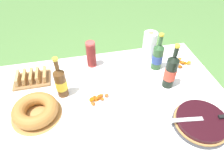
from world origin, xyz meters
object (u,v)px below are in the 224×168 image
Objects in this scene: snack_plate_near at (182,64)px; snack_plate_right at (98,100)px; serving_knife at (208,118)px; bread_board at (32,78)px; bundt_cake at (35,110)px; cider_bottle_amber at (61,82)px; paper_towel_roll at (149,45)px; juice_bottle_red at (171,71)px; cup_stack at (91,54)px; berry_tart at (201,122)px; cider_bottle_green at (158,56)px.

snack_plate_near is 0.76m from snack_plate_right.
bread_board reaches higher than serving_knife.
bundt_cake is 0.24m from cider_bottle_amber.
paper_towel_roll reaches higher than bread_board.
snack_plate_right is (-0.51, -0.04, -0.12)m from juice_bottle_red.
bread_board reaches higher than snack_plate_near.
serving_knife is at bearing -16.36° from bundt_cake.
paper_towel_roll is at bearing 22.38° from cider_bottle_amber.
paper_towel_roll is (-0.22, 0.18, 0.10)m from snack_plate_near.
juice_bottle_red reaches higher than cup_stack.
berry_tart is 0.97× the size of juice_bottle_red.
paper_towel_roll reaches higher than cup_stack.
cider_bottle_green is 1.43× the size of snack_plate_right.
snack_plate_right is at bearing 150.81° from berry_tart.
bundt_cake reaches higher than snack_plate_right.
bundt_cake is at bearing -162.59° from cider_bottle_green.
paper_towel_roll is at bearing 95.38° from berry_tart.
cider_bottle_green reaches higher than snack_plate_near.
cider_bottle_green is 0.16m from paper_towel_roll.
paper_towel_roll reaches higher than snack_plate_near.
cider_bottle_green is at bearing -87.39° from paper_towel_roll.
cider_bottle_green is 1.37× the size of snack_plate_near.
paper_towel_roll reaches higher than serving_knife.
cider_bottle_green is at bearing -73.11° from serving_knife.
berry_tart is 1.07× the size of cider_bottle_amber.
snack_plate_right is (0.40, 0.03, -0.03)m from bundt_cake.
cup_stack reaches higher than berry_tart.
juice_bottle_red is 0.53m from snack_plate_right.
cup_stack reaches higher than serving_knife.
cider_bottle_amber is 1.41× the size of snack_plate_near.
cider_bottle_amber is 0.91× the size of juice_bottle_red.
cider_bottle_amber is 1.47× the size of snack_plate_right.
cider_bottle_amber reaches higher than berry_tart.
berry_tart is at bearing -29.19° from snack_plate_right.
serving_knife is 1.09× the size of juice_bottle_red.
bread_board is (-0.96, 0.26, -0.10)m from juice_bottle_red.
berry_tart is 0.58m from cider_bottle_green.
cup_stack is 0.51m from cider_bottle_green.
cider_bottle_amber reaches higher than bundt_cake.
snack_plate_near is at bearing -3.48° from bread_board.
snack_plate_near is 1.17m from bread_board.
cider_bottle_green is 0.97× the size of cider_bottle_amber.
paper_towel_roll is at bearing 2.73° from cup_stack.
snack_plate_right is at bearing 4.16° from bundt_cake.
berry_tart is 1.19m from bread_board.
serving_knife is 1.04m from bundt_cake.
snack_plate_near is at bearing 17.98° from snack_plate_right.
serving_knife is 1.21× the size of bundt_cake.
snack_plate_near is (0.21, 0.19, -0.12)m from juice_bottle_red.
bundt_cake is (-0.99, 0.29, -0.02)m from serving_knife.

